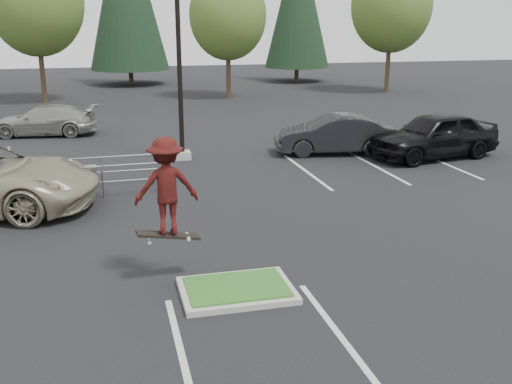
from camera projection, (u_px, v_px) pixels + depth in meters
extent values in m
plane|color=black|center=(237.00, 293.00, 11.79)|extent=(120.00, 120.00, 0.00)
cube|color=#9E9B93|center=(237.00, 290.00, 11.77)|extent=(2.20, 1.60, 0.12)
cube|color=#23651F|center=(237.00, 287.00, 11.75)|extent=(1.95, 1.35, 0.05)
cube|color=beige|center=(39.00, 188.00, 19.11)|extent=(0.12, 5.20, 0.01)
cube|color=beige|center=(306.00, 171.00, 21.23)|extent=(0.12, 5.20, 0.01)
cube|color=beige|center=(376.00, 167.00, 21.86)|extent=(0.12, 5.20, 0.01)
cube|color=beige|center=(442.00, 163.00, 22.50)|extent=(0.12, 5.20, 0.01)
cube|color=beige|center=(363.00, 366.00, 9.31)|extent=(0.12, 6.00, 0.01)
cube|color=#9E9B93|center=(182.00, 155.00, 23.04)|extent=(0.60, 0.60, 0.30)
cylinder|color=black|center=(178.00, 25.00, 21.69)|extent=(0.18, 0.18, 10.00)
cylinder|color=#38281C|center=(43.00, 75.00, 38.29)|extent=(0.32, 0.32, 3.50)
ellipsoid|color=#325E22|center=(35.00, 1.00, 37.03)|extent=(5.89, 5.89, 6.77)
sphere|color=#325E22|center=(46.00, 14.00, 37.10)|extent=(3.68, 3.68, 3.68)
sphere|color=#325E22|center=(29.00, 11.00, 37.44)|extent=(4.05, 4.05, 4.05)
cylinder|color=#38281C|center=(228.00, 75.00, 40.53)|extent=(0.32, 0.32, 3.04)
ellipsoid|color=#325E22|center=(228.00, 15.00, 39.43)|extent=(5.12, 5.12, 5.89)
sphere|color=#325E22|center=(238.00, 25.00, 39.47)|extent=(3.20, 3.20, 3.20)
sphere|color=#325E22|center=(219.00, 23.00, 39.82)|extent=(3.52, 3.52, 3.52)
cylinder|color=#38281C|center=(388.00, 69.00, 43.77)|extent=(0.32, 0.32, 3.42)
ellipsoid|color=#325E22|center=(391.00, 5.00, 42.54)|extent=(5.76, 5.76, 6.62)
sphere|color=#325E22|center=(400.00, 16.00, 42.60)|extent=(3.60, 3.60, 3.60)
sphere|color=#325E22|center=(382.00, 13.00, 42.94)|extent=(3.96, 3.96, 3.96)
cylinder|color=#38281C|center=(131.00, 77.00, 49.33)|extent=(0.36, 0.36, 1.20)
cylinder|color=#38281C|center=(297.00, 74.00, 51.70)|extent=(0.36, 0.36, 1.20)
cylinder|color=gray|center=(40.00, 186.00, 17.46)|extent=(0.05, 0.05, 1.02)
cylinder|color=gray|center=(43.00, 176.00, 18.61)|extent=(0.05, 0.05, 1.02)
cylinder|color=gray|center=(103.00, 181.00, 17.93)|extent=(0.05, 0.05, 1.02)
cylinder|color=gray|center=(102.00, 172.00, 19.08)|extent=(0.05, 0.05, 1.02)
cylinder|color=gray|center=(163.00, 177.00, 18.40)|extent=(0.05, 0.05, 1.02)
cylinder|color=gray|center=(158.00, 168.00, 19.55)|extent=(0.05, 0.05, 1.02)
cylinder|color=gray|center=(103.00, 182.00, 17.93)|extent=(3.56, 0.16, 0.04)
cylinder|color=gray|center=(102.00, 166.00, 17.80)|extent=(3.56, 0.16, 0.04)
cylinder|color=gray|center=(102.00, 172.00, 19.09)|extent=(3.56, 0.16, 0.04)
cylinder|color=gray|center=(100.00, 157.00, 18.95)|extent=(3.56, 0.16, 0.04)
cube|color=gray|center=(84.00, 174.00, 18.33)|extent=(0.77, 0.49, 0.43)
cube|color=black|center=(168.00, 235.00, 12.16)|extent=(1.30, 0.48, 0.28)
cylinder|color=beige|center=(149.00, 242.00, 11.97)|extent=(0.08, 0.05, 0.08)
cylinder|color=beige|center=(148.00, 238.00, 12.21)|extent=(0.08, 0.05, 0.08)
cylinder|color=beige|center=(189.00, 239.00, 12.15)|extent=(0.08, 0.05, 0.08)
cylinder|color=beige|center=(187.00, 234.00, 12.40)|extent=(0.08, 0.05, 0.08)
imported|color=maroon|center=(166.00, 186.00, 11.88)|extent=(1.30, 0.78, 1.97)
imported|color=black|center=(334.00, 135.00, 23.81)|extent=(4.88, 2.43, 1.54)
imported|color=black|center=(435.00, 135.00, 23.04)|extent=(5.50, 3.00, 1.77)
imported|color=#989793|center=(45.00, 120.00, 27.62)|extent=(4.99, 2.66, 1.38)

